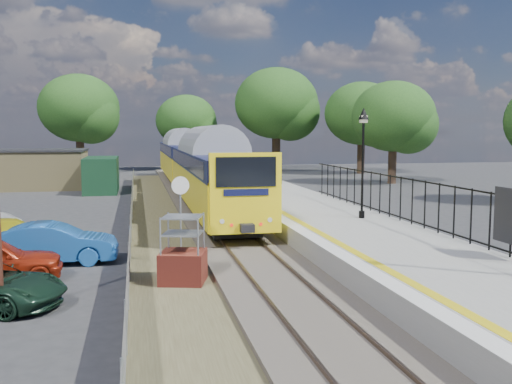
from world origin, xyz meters
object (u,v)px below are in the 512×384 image
object	(u,v)px
victorian_lamp_north	(363,137)
train	(192,162)
speed_sign	(181,204)
car_blue	(53,243)
car_yellow	(13,232)
brick_plinth	(183,251)

from	to	relation	value
victorian_lamp_north	train	xyz separation A→B (m)	(-5.30, 18.65, -1.96)
speed_sign	victorian_lamp_north	bearing A→B (deg)	10.86
car_blue	car_yellow	distance (m)	4.11
victorian_lamp_north	train	size ratio (longest dim) A/B	0.11
train	car_blue	distance (m)	21.88
speed_sign	train	bearing A→B (deg)	72.22
victorian_lamp_north	speed_sign	xyz separation A→B (m)	(-7.80, -3.17, -2.22)
train	brick_plinth	xyz separation A→B (m)	(-2.63, -24.29, -1.35)
train	car_yellow	xyz separation A→B (m)	(-8.77, -17.16, -1.80)
train	car_blue	world-z (taller)	train
brick_plinth	speed_sign	distance (m)	2.71
victorian_lamp_north	train	bearing A→B (deg)	105.87
car_blue	car_yellow	bearing A→B (deg)	30.88
car_blue	victorian_lamp_north	bearing A→B (deg)	-78.59
train	speed_sign	world-z (taller)	train
victorian_lamp_north	speed_sign	world-z (taller)	victorian_lamp_north
speed_sign	car_yellow	xyz separation A→B (m)	(-6.27, 4.65, -1.53)
train	brick_plinth	bearing A→B (deg)	-96.19
speed_sign	car_blue	bearing A→B (deg)	154.64
speed_sign	car_yellow	distance (m)	7.96
speed_sign	car_blue	distance (m)	4.61
train	car_blue	size ratio (longest dim) A/B	9.54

